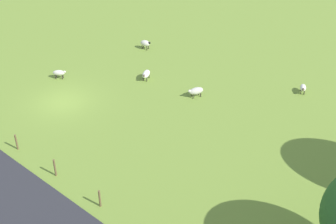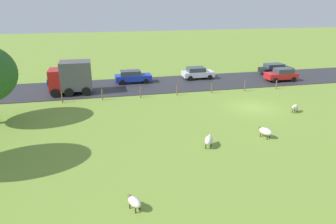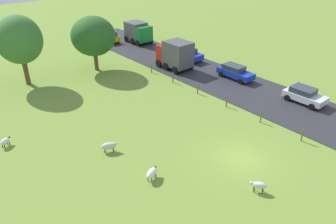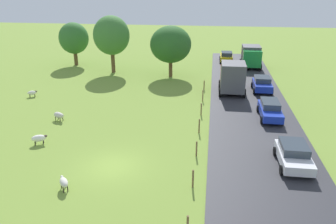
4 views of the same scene
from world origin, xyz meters
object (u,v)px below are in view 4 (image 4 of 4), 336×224
sheep_0 (39,138)px  sheep_1 (59,115)px  car_0 (226,57)px  car_5 (262,84)px  truck_0 (232,77)px  sheep_4 (32,93)px  car_3 (270,109)px  truck_1 (251,56)px  car_2 (294,154)px  tree_0 (111,36)px  tree_1 (171,44)px  sheep_2 (64,182)px  tree_2 (74,38)px

sheep_0 → sheep_1: size_ratio=0.95×
car_0 → car_5: bearing=-75.9°
truck_0 → car_5: truck_0 is taller
sheep_4 → sheep_1: bearing=-45.6°
sheep_0 → car_3: bearing=23.1°
car_0 → sheep_1: bearing=-121.3°
truck_1 → car_2: (0.27, -28.18, -0.89)m
car_2 → car_5: bearing=90.1°
tree_0 → tree_1: 8.35m
tree_0 → car_3: size_ratio=1.73×
car_3 → tree_0: bearing=143.3°
sheep_1 → truck_0: size_ratio=0.29×
sheep_2 → truck_1: size_ratio=0.25×
car_2 → car_5: size_ratio=1.06×
sheep_2 → sheep_4: (-10.99, 16.31, -0.07)m
sheep_1 → sheep_2: sheep_1 is taller
car_0 → tree_1: bearing=-128.5°
tree_0 → car_5: 20.92m
sheep_2 → tree_2: size_ratio=0.17×
sheep_4 → car_0: bearing=42.7°
car_3 → truck_1: bearing=89.8°
tree_1 → car_5: 12.84m
sheep_1 → car_3: (19.21, 3.21, 0.35)m
sheep_1 → tree_0: bearing=90.1°
sheep_0 → sheep_1: sheep_1 is taller
sheep_1 → tree_2: (-6.99, 21.14, 3.53)m
sheep_4 → truck_1: truck_1 is taller
sheep_4 → car_2: car_2 is taller
tree_1 → car_3: size_ratio=1.49×
sheep_4 → tree_2: size_ratio=0.16×
truck_0 → car_2: truck_0 is taller
tree_1 → car_2: (11.34, -21.86, -3.45)m
car_5 → tree_1: bearing=156.2°
tree_1 → truck_1: tree_1 is taller
sheep_0 → car_5: bearing=40.5°
sheep_4 → car_5: size_ratio=0.27×
sheep_4 → tree_1: tree_1 is taller
tree_2 → car_3: 31.92m
sheep_1 → truck_0: (16.01, 10.25, 1.41)m
car_5 → tree_0: bearing=162.7°
sheep_2 → sheep_4: bearing=124.0°
sheep_0 → sheep_2: bearing=-50.8°
sheep_1 → truck_0: truck_0 is taller
sheep_1 → tree_1: (8.20, 16.46, 3.78)m
sheep_4 → car_3: (25.12, -2.82, 0.41)m
sheep_0 → car_5: (18.96, 16.20, 0.39)m
tree_1 → sheep_4: bearing=-143.5°
sheep_4 → car_0: car_0 is taller
sheep_4 → car_2: bearing=-24.2°
sheep_4 → tree_2: bearing=94.1°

